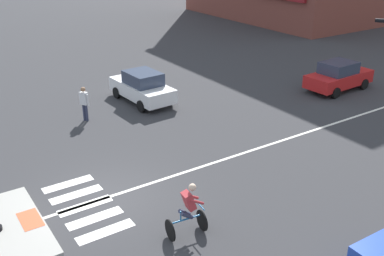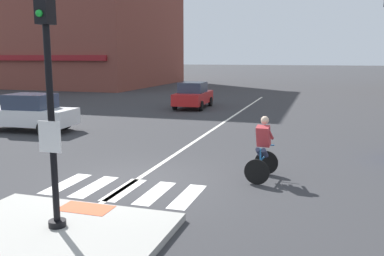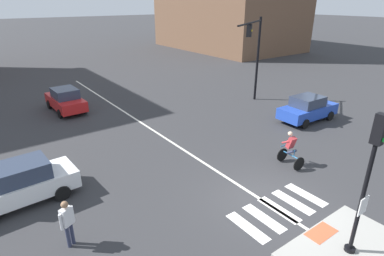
% 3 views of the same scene
% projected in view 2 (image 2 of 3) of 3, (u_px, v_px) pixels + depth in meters
% --- Properties ---
extents(ground_plane, '(300.00, 300.00, 0.00)m').
position_uv_depth(ground_plane, '(137.00, 181.00, 10.97)').
color(ground_plane, '#333335').
extents(traffic_island, '(4.12, 2.64, 0.15)m').
position_uv_depth(traffic_island, '(58.00, 230.00, 7.70)').
color(traffic_island, '#A3A099').
rests_on(traffic_island, ground).
extents(tactile_pad_front, '(1.10, 0.60, 0.01)m').
position_uv_depth(tactile_pad_front, '(86.00, 208.00, 8.60)').
color(tactile_pad_front, '#DB5B38').
rests_on(tactile_pad_front, traffic_island).
extents(signal_pole, '(0.44, 0.38, 4.48)m').
position_uv_depth(signal_pole, '(49.00, 80.00, 7.22)').
color(signal_pole, black).
rests_on(signal_pole, traffic_island).
extents(crosswalk_stripe_a, '(0.44, 1.80, 0.01)m').
position_uv_depth(crosswalk_stripe_a, '(66.00, 184.00, 10.75)').
color(crosswalk_stripe_a, silver).
rests_on(crosswalk_stripe_a, ground).
extents(crosswalk_stripe_b, '(0.44, 1.80, 0.01)m').
position_uv_depth(crosswalk_stripe_b, '(95.00, 187.00, 10.51)').
color(crosswalk_stripe_b, silver).
rests_on(crosswalk_stripe_b, ground).
extents(crosswalk_stripe_c, '(0.44, 1.80, 0.01)m').
position_uv_depth(crosswalk_stripe_c, '(124.00, 190.00, 10.27)').
color(crosswalk_stripe_c, silver).
rests_on(crosswalk_stripe_c, ground).
extents(crosswalk_stripe_d, '(0.44, 1.80, 0.01)m').
position_uv_depth(crosswalk_stripe_d, '(155.00, 193.00, 10.02)').
color(crosswalk_stripe_d, silver).
rests_on(crosswalk_stripe_d, ground).
extents(crosswalk_stripe_e, '(0.44, 1.80, 0.01)m').
position_uv_depth(crosswalk_stripe_e, '(188.00, 196.00, 9.78)').
color(crosswalk_stripe_e, silver).
rests_on(crosswalk_stripe_e, ground).
extents(lane_centre_line, '(0.14, 28.00, 0.01)m').
position_uv_depth(lane_centre_line, '(222.00, 123.00, 20.39)').
color(lane_centre_line, silver).
rests_on(lane_centre_line, ground).
extents(building_corner_left, '(19.82, 19.24, 18.04)m').
position_uv_depth(building_corner_left, '(78.00, 5.00, 47.48)').
color(building_corner_left, brown).
rests_on(building_corner_left, ground).
extents(car_red_westbound_distant, '(1.98, 4.17, 1.64)m').
position_uv_depth(car_red_westbound_distant, '(193.00, 95.00, 26.37)').
color(car_red_westbound_distant, red).
rests_on(car_red_westbound_distant, ground).
extents(car_white_cross_left, '(4.19, 2.03, 1.64)m').
position_uv_depth(car_white_cross_left, '(29.00, 113.00, 18.19)').
color(car_white_cross_left, white).
rests_on(car_white_cross_left, ground).
extents(cyclist, '(0.77, 1.15, 1.68)m').
position_uv_depth(cyclist, '(263.00, 147.00, 11.09)').
color(cyclist, black).
rests_on(cyclist, ground).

